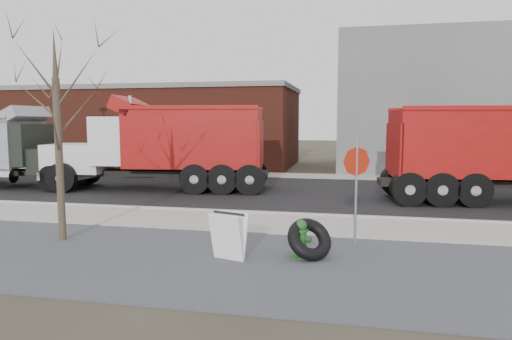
% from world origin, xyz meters
% --- Properties ---
extents(ground, '(120.00, 120.00, 0.00)m').
position_xyz_m(ground, '(0.00, 0.00, 0.00)').
color(ground, '#383328').
rests_on(ground, ground).
extents(gravel_verge, '(60.00, 5.00, 0.03)m').
position_xyz_m(gravel_verge, '(0.00, -3.50, 0.01)').
color(gravel_verge, slate).
rests_on(gravel_verge, ground).
extents(sidewalk, '(60.00, 2.50, 0.06)m').
position_xyz_m(sidewalk, '(0.00, 0.25, 0.03)').
color(sidewalk, '#9E9B93').
rests_on(sidewalk, ground).
extents(curb, '(60.00, 0.15, 0.11)m').
position_xyz_m(curb, '(0.00, 1.55, 0.06)').
color(curb, '#9E9B93').
rests_on(curb, ground).
extents(road, '(60.00, 9.40, 0.02)m').
position_xyz_m(road, '(0.00, 6.30, 0.01)').
color(road, black).
rests_on(road, ground).
extents(far_sidewalk, '(60.00, 2.00, 0.06)m').
position_xyz_m(far_sidewalk, '(0.00, 12.00, 0.03)').
color(far_sidewalk, '#9E9B93').
rests_on(far_sidewalk, ground).
extents(building_grey, '(12.00, 10.00, 8.00)m').
position_xyz_m(building_grey, '(9.00, 18.00, 4.00)').
color(building_grey, gray).
rests_on(building_grey, ground).
extents(building_brick, '(20.20, 8.20, 5.30)m').
position_xyz_m(building_brick, '(-10.00, 17.00, 2.65)').
color(building_brick, maroon).
rests_on(building_brick, ground).
extents(bare_tree, '(3.20, 3.20, 5.20)m').
position_xyz_m(bare_tree, '(-3.20, -2.60, 3.30)').
color(bare_tree, '#382D23').
rests_on(bare_tree, ground).
extents(fire_hydrant, '(0.48, 0.48, 0.86)m').
position_xyz_m(fire_hydrant, '(2.79, -2.85, 0.39)').
color(fire_hydrant, '#245E2A').
rests_on(fire_hydrant, ground).
extents(truck_tire, '(1.29, 1.25, 0.94)m').
position_xyz_m(truck_tire, '(2.98, -2.87, 0.44)').
color(truck_tire, black).
rests_on(truck_tire, ground).
extents(stop_sign, '(0.63, 0.37, 2.59)m').
position_xyz_m(stop_sign, '(3.95, -1.62, 1.78)').
color(stop_sign, gray).
rests_on(stop_sign, ground).
extents(sandwich_board, '(0.85, 0.67, 1.03)m').
position_xyz_m(sandwich_board, '(1.30, -3.34, 0.54)').
color(sandwich_board, white).
rests_on(sandwich_board, ground).
extents(dump_truck_red_a, '(9.75, 3.57, 3.86)m').
position_xyz_m(dump_truck_red_a, '(9.35, 5.49, 1.96)').
color(dump_truck_red_a, black).
rests_on(dump_truck_red_a, ground).
extents(dump_truck_red_b, '(9.67, 3.85, 3.98)m').
position_xyz_m(dump_truck_red_b, '(-4.03, 5.93, 2.03)').
color(dump_truck_red_b, black).
rests_on(dump_truck_red_b, ground).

